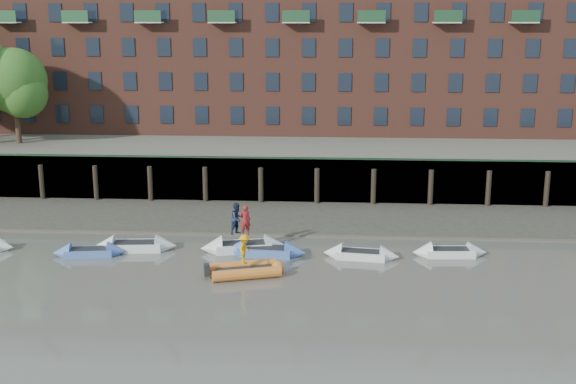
# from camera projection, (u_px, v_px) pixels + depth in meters

# --- Properties ---
(ground) EXTENTS (220.00, 220.00, 0.00)m
(ground) POSITION_uv_depth(u_px,v_px,m) (257.00, 331.00, 30.44)
(ground) COLOR #5C574F
(ground) RESTS_ON ground
(foreshore) EXTENTS (110.00, 8.00, 0.50)m
(foreshore) POSITION_uv_depth(u_px,v_px,m) (285.00, 218.00, 47.91)
(foreshore) COLOR #3D382F
(foreshore) RESTS_ON ground
(mud_band) EXTENTS (110.00, 1.60, 0.10)m
(mud_band) POSITION_uv_depth(u_px,v_px,m) (282.00, 232.00, 44.61)
(mud_band) COLOR #4C4336
(mud_band) RESTS_ON ground
(river_wall) EXTENTS (110.00, 1.23, 3.30)m
(river_wall) POSITION_uv_depth(u_px,v_px,m) (289.00, 180.00, 51.79)
(river_wall) COLOR #2D2A26
(river_wall) RESTS_ON ground
(bank_terrace) EXTENTS (110.00, 28.00, 3.20)m
(bank_terrace) POSITION_uv_depth(u_px,v_px,m) (299.00, 147.00, 65.01)
(bank_terrace) COLOR #5E594D
(bank_terrace) RESTS_ON ground
(apartment_terrace) EXTENTS (80.60, 15.56, 20.98)m
(apartment_terrace) POSITION_uv_depth(u_px,v_px,m) (300.00, 20.00, 63.36)
(apartment_terrace) COLOR brown
(apartment_terrace) RESTS_ON bank_terrace
(rowboat_1) EXTENTS (4.15, 1.78, 1.17)m
(rowboat_1) POSITION_uv_depth(u_px,v_px,m) (89.00, 252.00, 40.17)
(rowboat_1) COLOR #4869B2
(rowboat_1) RESTS_ON ground
(rowboat_2) EXTENTS (4.81, 1.84, 1.36)m
(rowboat_2) POSITION_uv_depth(u_px,v_px,m) (135.00, 246.00, 41.13)
(rowboat_2) COLOR silver
(rowboat_2) RESTS_ON ground
(rowboat_3) EXTENTS (5.04, 2.33, 1.41)m
(rowboat_3) POSITION_uv_depth(u_px,v_px,m) (243.00, 247.00, 40.96)
(rowboat_3) COLOR silver
(rowboat_3) RESTS_ON ground
(rowboat_4) EXTENTS (4.69, 1.72, 1.33)m
(rowboat_4) POSITION_uv_depth(u_px,v_px,m) (265.00, 251.00, 40.25)
(rowboat_4) COLOR #4869B2
(rowboat_4) RESTS_ON ground
(rowboat_5) EXTENTS (4.31, 1.75, 1.21)m
(rowboat_5) POSITION_uv_depth(u_px,v_px,m) (361.00, 254.00, 39.73)
(rowboat_5) COLOR silver
(rowboat_5) RESTS_ON ground
(rowboat_6) EXTENTS (4.21, 1.48, 1.20)m
(rowboat_6) POSITION_uv_depth(u_px,v_px,m) (450.00, 252.00, 40.13)
(rowboat_6) COLOR silver
(rowboat_6) RESTS_ON ground
(rib_tender) EXTENTS (3.95, 2.77, 0.67)m
(rib_tender) POSITION_uv_depth(u_px,v_px,m) (248.00, 270.00, 37.07)
(rib_tender) COLOR orange
(rib_tender) RESTS_ON ground
(person_rower_a) EXTENTS (0.73, 0.60, 1.74)m
(person_rower_a) POSITION_uv_depth(u_px,v_px,m) (245.00, 220.00, 40.58)
(person_rower_a) COLOR maroon
(person_rower_a) RESTS_ON rowboat_3
(person_rower_b) EXTENTS (1.09, 1.12, 1.82)m
(person_rower_b) POSITION_uv_depth(u_px,v_px,m) (237.00, 219.00, 40.76)
(person_rower_b) COLOR #19233F
(person_rower_b) RESTS_ON rowboat_3
(person_rib_crew) EXTENTS (0.78, 1.12, 1.57)m
(person_rib_crew) POSITION_uv_depth(u_px,v_px,m) (245.00, 249.00, 36.76)
(person_rib_crew) COLOR orange
(person_rib_crew) RESTS_ON rib_tender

